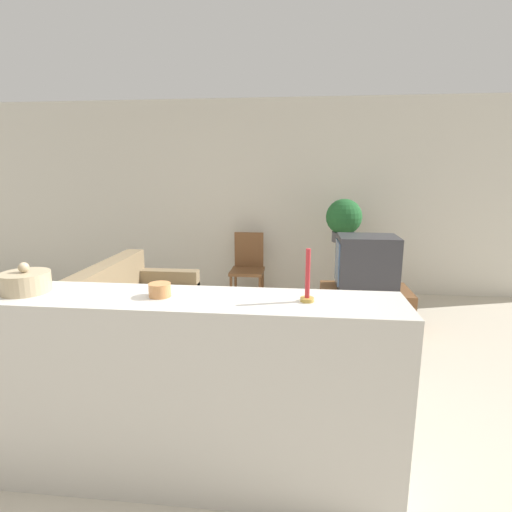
{
  "coord_description": "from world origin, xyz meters",
  "views": [
    {
      "loc": [
        0.82,
        -2.28,
        1.74
      ],
      "look_at": [
        0.38,
        1.83,
        0.85
      ],
      "focal_mm": 28.0,
      "sensor_mm": 36.0,
      "label": 1
    }
  ],
  "objects_px": {
    "potted_plant": "(344,219)",
    "decorative_bowl": "(25,282)",
    "couch": "(127,321)",
    "wooden_chair": "(248,264)",
    "television": "(366,263)"
  },
  "relations": [
    {
      "from": "television",
      "to": "potted_plant",
      "type": "bearing_deg",
      "value": 99.79
    },
    {
      "from": "couch",
      "to": "potted_plant",
      "type": "height_order",
      "value": "potted_plant"
    },
    {
      "from": "couch",
      "to": "potted_plant",
      "type": "distance_m",
      "value": 2.88
    },
    {
      "from": "television",
      "to": "potted_plant",
      "type": "height_order",
      "value": "potted_plant"
    },
    {
      "from": "television",
      "to": "decorative_bowl",
      "type": "xyz_separation_m",
      "value": [
        -2.2,
        -2.3,
        0.37
      ]
    },
    {
      "from": "wooden_chair",
      "to": "potted_plant",
      "type": "distance_m",
      "value": 1.4
    },
    {
      "from": "couch",
      "to": "wooden_chair",
      "type": "bearing_deg",
      "value": 58.91
    },
    {
      "from": "potted_plant",
      "to": "decorative_bowl",
      "type": "height_order",
      "value": "potted_plant"
    },
    {
      "from": "decorative_bowl",
      "to": "potted_plant",
      "type": "bearing_deg",
      "value": 57.44
    },
    {
      "from": "television",
      "to": "wooden_chair",
      "type": "xyz_separation_m",
      "value": [
        -1.4,
        0.97,
        -0.28
      ]
    },
    {
      "from": "couch",
      "to": "television",
      "type": "bearing_deg",
      "value": 16.02
    },
    {
      "from": "potted_plant",
      "to": "wooden_chair",
      "type": "bearing_deg",
      "value": 177.08
    },
    {
      "from": "decorative_bowl",
      "to": "couch",
      "type": "bearing_deg",
      "value": 96.87
    },
    {
      "from": "couch",
      "to": "wooden_chair",
      "type": "relative_size",
      "value": 2.21
    },
    {
      "from": "wooden_chair",
      "to": "decorative_bowl",
      "type": "relative_size",
      "value": 3.53
    }
  ]
}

